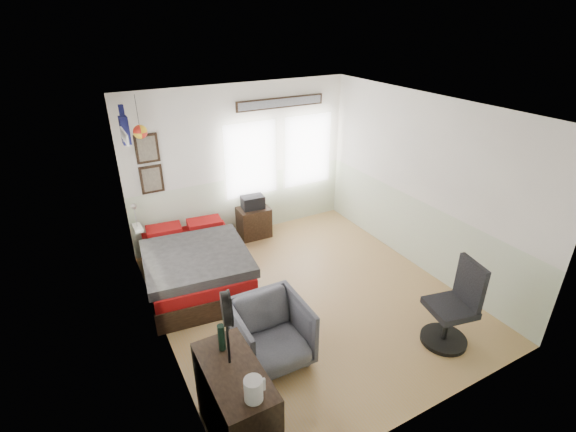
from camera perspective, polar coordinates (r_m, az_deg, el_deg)
name	(u,v)px	position (r m, az deg, el deg)	size (l,w,h in m)	color
ground_plane	(307,296)	(6.18, 2.64, -10.92)	(4.00, 4.50, 0.01)	#B1844A
room_shell	(297,190)	(5.47, 1.27, 3.52)	(4.02, 4.52, 2.71)	silver
wall_decor	(179,132)	(6.53, -14.72, 10.99)	(3.55, 1.32, 1.44)	#392616
bed	(196,266)	(6.41, -12.53, -6.65)	(1.61, 2.13, 0.63)	black
dresser	(236,406)	(4.26, -7.10, -24.34)	(0.48, 1.00, 0.90)	black
armchair	(271,333)	(5.01, -2.34, -15.67)	(0.82, 0.84, 0.76)	#575863
nightstand	(254,222)	(7.61, -4.74, -0.78)	(0.55, 0.44, 0.55)	black
task_chair	(454,311)	(5.55, 21.71, -11.97)	(0.59, 0.59, 1.13)	black
kettle	(254,390)	(3.62, -4.73, -22.57)	(0.18, 0.16, 0.21)	silver
bottle	(222,337)	(4.02, -9.07, -16.08)	(0.07, 0.07, 0.28)	black
stand_fan	(227,310)	(3.59, -8.40, -12.56)	(0.15, 0.31, 0.76)	black
black_bag	(253,202)	(7.44, -4.85, 1.90)	(0.39, 0.25, 0.23)	black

